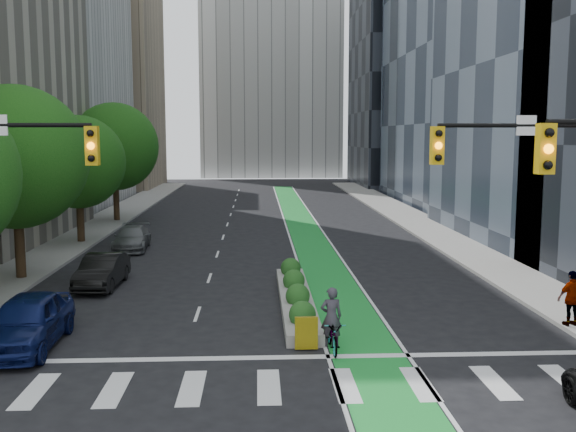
{
  "coord_description": "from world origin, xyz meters",
  "views": [
    {
      "loc": [
        -0.26,
        -17.07,
        6.52
      ],
      "look_at": [
        1.08,
        10.95,
        3.0
      ],
      "focal_mm": 40.0,
      "sensor_mm": 36.0,
      "label": 1
    }
  ],
  "objects": [
    {
      "name": "parked_car_left_mid",
      "position": [
        -7.0,
        10.48,
        0.71
      ],
      "size": [
        1.64,
        4.34,
        1.41
      ],
      "primitive_type": "imported",
      "rotation": [
        0.0,
        0.0,
        -0.03
      ],
      "color": "black",
      "rests_on": "ground"
    },
    {
      "name": "sidewalk_right",
      "position": [
        11.8,
        25.0,
        0.07
      ],
      "size": [
        3.6,
        90.0,
        0.15
      ],
      "primitive_type": "cube",
      "color": "gray",
      "rests_on": "ground"
    },
    {
      "name": "building_dark_end",
      "position": [
        20.0,
        68.0,
        14.0
      ],
      "size": [
        14.0,
        18.0,
        28.0
      ],
      "primitive_type": "cube",
      "color": "black",
      "rests_on": "ground"
    },
    {
      "name": "tree_mid",
      "position": [
        -11.0,
        12.0,
        5.57
      ],
      "size": [
        6.4,
        6.4,
        8.78
      ],
      "color": "black",
      "rests_on": "ground"
    },
    {
      "name": "parked_car_left_near",
      "position": [
        -7.38,
        2.47,
        0.83
      ],
      "size": [
        2.05,
        4.91,
        1.66
      ],
      "primitive_type": "imported",
      "rotation": [
        0.0,
        0.0,
        0.02
      ],
      "color": "#0B1546",
      "rests_on": "ground"
    },
    {
      "name": "building_tan_far",
      "position": [
        -20.0,
        66.0,
        13.0
      ],
      "size": [
        14.0,
        16.0,
        26.0
      ],
      "primitive_type": "cube",
      "color": "tan",
      "rests_on": "ground"
    },
    {
      "name": "tree_midfar",
      "position": [
        -11.0,
        22.0,
        4.95
      ],
      "size": [
        5.6,
        5.6,
        7.76
      ],
      "color": "black",
      "rests_on": "ground"
    },
    {
      "name": "ground",
      "position": [
        0.0,
        0.0,
        0.0
      ],
      "size": [
        160.0,
        160.0,
        0.0
      ],
      "primitive_type": "plane",
      "color": "black",
      "rests_on": "ground"
    },
    {
      "name": "bike_lane_paint",
      "position": [
        3.0,
        30.0,
        0.01
      ],
      "size": [
        2.2,
        70.0,
        0.01
      ],
      "primitive_type": "cube",
      "color": "#1A8F31",
      "rests_on": "ground"
    },
    {
      "name": "parked_car_left_far",
      "position": [
        -7.5,
        19.71,
        0.66
      ],
      "size": [
        2.13,
        4.68,
        1.33
      ],
      "primitive_type": "imported",
      "rotation": [
        0.0,
        0.0,
        0.06
      ],
      "color": "#545759",
      "rests_on": "ground"
    },
    {
      "name": "cyclist",
      "position": [
        2.0,
        2.17,
        0.94
      ],
      "size": [
        0.72,
        0.51,
        1.88
      ],
      "primitive_type": "imported",
      "rotation": [
        0.0,
        0.0,
        3.23
      ],
      "color": "#39343E",
      "rests_on": "ground"
    },
    {
      "name": "median_planter",
      "position": [
        1.2,
        7.04,
        0.37
      ],
      "size": [
        1.2,
        10.26,
        1.1
      ],
      "color": "gray",
      "rests_on": "ground"
    },
    {
      "name": "sidewalk_left",
      "position": [
        -11.8,
        25.0,
        0.07
      ],
      "size": [
        3.6,
        90.0,
        0.15
      ],
      "primitive_type": "cube",
      "color": "gray",
      "rests_on": "ground"
    },
    {
      "name": "signal_right",
      "position": [
        8.67,
        0.47,
        4.8
      ],
      "size": [
        5.82,
        0.51,
        7.2
      ],
      "color": "black",
      "rests_on": "ground"
    },
    {
      "name": "tree_far",
      "position": [
        -11.0,
        32.0,
        5.69
      ],
      "size": [
        6.6,
        6.6,
        9.0
      ],
      "color": "black",
      "rests_on": "ground"
    },
    {
      "name": "bicycle",
      "position": [
        2.0,
        1.74,
        0.48
      ],
      "size": [
        0.68,
        1.85,
        0.96
      ],
      "primitive_type": "imported",
      "rotation": [
        0.0,
        0.0,
        0.02
      ],
      "color": "gray",
      "rests_on": "ground"
    },
    {
      "name": "pedestrian_far",
      "position": [
        10.3,
        3.47,
        1.09
      ],
      "size": [
        1.16,
        0.63,
        1.88
      ],
      "primitive_type": "imported",
      "rotation": [
        0.0,
        0.0,
        3.3
      ],
      "color": "gray",
      "rests_on": "sidewalk_right"
    }
  ]
}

